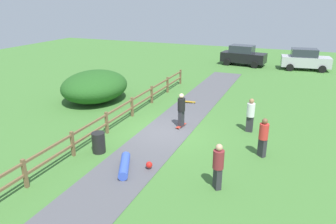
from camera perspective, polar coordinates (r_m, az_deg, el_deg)
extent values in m
plane|color=#427533|center=(15.89, -0.32, -3.51)|extent=(60.00, 60.00, 0.00)
cube|color=#515156|center=(15.88, -0.32, -3.47)|extent=(2.40, 28.00, 0.02)
cube|color=brown|center=(12.27, -24.19, -10.00)|extent=(0.12, 0.12, 1.10)
cube|color=brown|center=(13.90, -16.66, -5.47)|extent=(0.12, 0.12, 1.10)
cube|color=brown|center=(15.78, -10.90, -1.89)|extent=(0.12, 0.12, 1.10)
cube|color=brown|center=(17.84, -6.43, 0.92)|extent=(0.12, 0.12, 1.10)
cube|color=brown|center=(20.02, -2.91, 3.12)|extent=(0.12, 0.12, 1.10)
cube|color=brown|center=(22.28, -0.08, 4.88)|extent=(0.12, 0.12, 1.10)
cube|color=brown|center=(24.60, 2.23, 6.30)|extent=(0.12, 0.12, 1.10)
cube|color=brown|center=(16.81, -8.52, -0.56)|extent=(0.08, 18.00, 0.09)
cube|color=brown|center=(16.66, -8.60, 0.89)|extent=(0.08, 18.00, 0.09)
ellipsoid|color=#23561E|center=(20.86, -12.93, 4.52)|extent=(3.89, 4.66, 1.93)
cylinder|color=black|center=(13.98, -12.27, -5.35)|extent=(0.56, 0.56, 0.90)
cube|color=#B23326|center=(16.38, 2.35, -2.43)|extent=(0.32, 0.82, 0.02)
cylinder|color=silver|center=(16.66, 2.60, -2.20)|extent=(0.04, 0.06, 0.06)
cylinder|color=silver|center=(16.59, 3.05, -2.31)|extent=(0.04, 0.06, 0.06)
cylinder|color=silver|center=(16.21, 1.63, -2.84)|extent=(0.04, 0.06, 0.06)
cylinder|color=silver|center=(16.14, 2.10, -2.94)|extent=(0.04, 0.06, 0.06)
cube|color=#2D2D33|center=(16.23, 2.37, -1.10)|extent=(0.25, 0.35, 0.79)
cylinder|color=black|center=(15.99, 2.41, 1.34)|extent=(0.44, 0.44, 0.66)
sphere|color=beige|center=(15.85, 2.43, 2.88)|extent=(0.24, 0.24, 0.24)
cylinder|color=blue|center=(12.54, -7.78, -9.44)|extent=(1.04, 1.65, 0.36)
sphere|color=red|center=(12.49, -3.39, -9.39)|extent=(0.26, 0.26, 0.26)
cube|color=#BF8C19|center=(20.15, 3.80, 1.85)|extent=(0.82, 0.28, 0.02)
cylinder|color=silver|center=(20.18, 4.62, 1.73)|extent=(0.06, 0.04, 0.06)
cylinder|color=silver|center=(20.04, 4.53, 1.60)|extent=(0.06, 0.04, 0.06)
cylinder|color=silver|center=(20.29, 3.07, 1.87)|extent=(0.06, 0.04, 0.06)
cylinder|color=silver|center=(20.16, 2.97, 1.75)|extent=(0.06, 0.04, 0.06)
cube|color=#2D2D33|center=(11.38, 8.80, -11.60)|extent=(0.35, 0.38, 0.80)
cylinder|color=maroon|center=(11.03, 9.00, -8.36)|extent=(0.53, 0.53, 0.66)
sphere|color=tan|center=(10.82, 9.12, -6.26)|extent=(0.24, 0.24, 0.24)
cube|color=#2D2D33|center=(16.25, 14.35, -2.09)|extent=(0.33, 0.21, 0.80)
cylinder|color=white|center=(16.00, 14.57, 0.36)|extent=(0.39, 0.39, 0.67)
sphere|color=#9E704C|center=(15.85, 14.71, 1.91)|extent=(0.24, 0.24, 0.24)
cube|color=#2D2D33|center=(13.91, 16.44, -6.11)|extent=(0.37, 0.36, 0.80)
cylinder|color=red|center=(13.62, 16.73, -3.34)|extent=(0.54, 0.54, 0.66)
sphere|color=brown|center=(13.46, 16.92, -1.58)|extent=(0.24, 0.24, 0.24)
cube|color=black|center=(32.41, 13.31, 9.48)|extent=(4.36, 2.14, 0.90)
cube|color=#2D333D|center=(32.34, 13.08, 10.91)|extent=(2.36, 1.79, 0.70)
cylinder|color=black|center=(33.01, 15.95, 8.63)|extent=(0.66, 0.31, 0.64)
cylinder|color=black|center=(31.33, 15.19, 8.14)|extent=(0.66, 0.31, 0.64)
cylinder|color=black|center=(33.70, 11.45, 9.21)|extent=(0.66, 0.31, 0.64)
cylinder|color=black|center=(32.05, 10.47, 8.74)|extent=(0.66, 0.31, 0.64)
cube|color=#B7B7BC|center=(32.02, 23.33, 8.28)|extent=(4.37, 2.19, 0.90)
cube|color=#2D333D|center=(31.86, 23.17, 9.72)|extent=(2.37, 1.81, 0.70)
cylinder|color=black|center=(33.16, 25.37, 7.54)|extent=(0.66, 0.32, 0.64)
cylinder|color=black|center=(31.46, 25.84, 6.90)|extent=(0.66, 0.32, 0.64)
cylinder|color=black|center=(32.80, 20.70, 8.06)|extent=(0.66, 0.32, 0.64)
cylinder|color=black|center=(31.08, 20.93, 7.44)|extent=(0.66, 0.32, 0.64)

